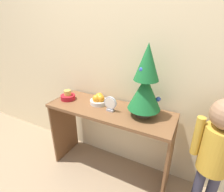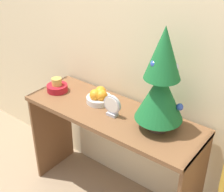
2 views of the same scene
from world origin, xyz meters
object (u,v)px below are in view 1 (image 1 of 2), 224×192
fruit_bowl (99,100)px  singing_bowl (68,96)px  mini_tree (146,83)px  child_figure (218,146)px  desk_clock (110,104)px

fruit_bowl → singing_bowl: 0.35m
singing_bowl → fruit_bowl: bearing=10.3°
mini_tree → singing_bowl: mini_tree is taller
singing_bowl → child_figure: (1.40, 0.03, -0.13)m
fruit_bowl → singing_bowl: (-0.34, -0.06, -0.01)m
singing_bowl → desk_clock: desk_clock is taller
mini_tree → child_figure: size_ratio=0.59×
fruit_bowl → desk_clock: desk_clock is taller
fruit_bowl → child_figure: size_ratio=0.16×
mini_tree → fruit_bowl: bearing=178.0°
mini_tree → desk_clock: size_ratio=4.37×
mini_tree → desk_clock: 0.38m
mini_tree → fruit_bowl: mini_tree is taller
mini_tree → singing_bowl: bearing=-176.8°
mini_tree → child_figure: mini_tree is taller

